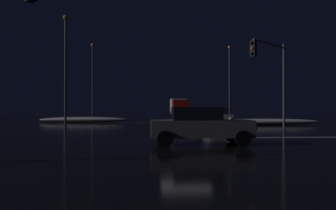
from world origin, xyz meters
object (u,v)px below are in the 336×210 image
object	(u,v)px
sedan_red	(198,115)
streetlamp_left_near	(66,62)
sedan_silver	(217,117)
sedan_white	(184,113)
sedan_green	(191,114)
streetlamp_left_far	(93,76)
sedan_black	(202,116)
sedan_gray_crossing	(200,125)
traffic_signal_ne	(272,68)
streetlamp_right_far	(230,77)
box_truck	(179,107)

from	to	relation	value
sedan_red	streetlamp_left_near	distance (m)	15.66
sedan_silver	sedan_white	bearing A→B (deg)	90.78
sedan_green	streetlamp_left_far	world-z (taller)	streetlamp_left_far
sedan_red	sedan_green	distance (m)	6.57
sedan_black	sedan_gray_crossing	world-z (taller)	same
sedan_white	traffic_signal_ne	distance (m)	27.00
sedan_black	streetlamp_right_far	size ratio (longest dim) A/B	0.44
sedan_white	box_truck	world-z (taller)	box_truck
streetlamp_right_far	streetlamp_left_far	world-z (taller)	streetlamp_left_far
sedan_silver	streetlamp_right_far	size ratio (longest dim) A/B	0.44
box_truck	traffic_signal_ne	size ratio (longest dim) A/B	1.30
streetlamp_left_near	sedan_silver	bearing A→B (deg)	-12.37
streetlamp_right_far	sedan_black	bearing A→B (deg)	-112.91
sedan_green	streetlamp_right_far	size ratio (longest dim) A/B	0.44
sedan_white	box_truck	size ratio (longest dim) A/B	0.52
sedan_green	sedan_white	world-z (taller)	same
sedan_gray_crossing	sedan_green	bearing A→B (deg)	83.80
box_truck	sedan_white	bearing A→B (deg)	-89.47
sedan_black	streetlamp_left_far	xyz separation A→B (m)	(-12.28, 13.52, 4.88)
sedan_gray_crossing	traffic_signal_ne	size ratio (longest dim) A/B	0.68
sedan_black	streetlamp_right_far	bearing A→B (deg)	67.09
sedan_green	sedan_gray_crossing	world-z (taller)	same
sedan_green	streetlamp_left_far	distance (m)	13.65
traffic_signal_ne	streetlamp_left_far	size ratio (longest dim) A/B	0.64
sedan_black	streetlamp_left_far	world-z (taller)	streetlamp_left_far
sedan_silver	streetlamp_left_near	world-z (taller)	streetlamp_left_near
sedan_gray_crossing	streetlamp_right_far	size ratio (longest dim) A/B	0.44
box_truck	sedan_gray_crossing	distance (m)	44.98
sedan_white	box_truck	bearing A→B (deg)	90.53
sedan_silver	box_truck	bearing A→B (deg)	90.72
sedan_green	sedan_gray_crossing	bearing A→B (deg)	-96.20
sedan_black	streetlamp_left_near	distance (m)	13.38
sedan_red	streetlamp_left_near	bearing A→B (deg)	-147.96
box_truck	streetlamp_left_near	bearing A→B (deg)	-113.67
sedan_black	traffic_signal_ne	xyz separation A→B (m)	(3.61, -9.08, 3.61)
sedan_white	sedan_gray_crossing	size ratio (longest dim) A/B	1.00
sedan_black	box_truck	distance (m)	25.53
sedan_silver	sedan_white	distance (m)	22.69
sedan_gray_crossing	sedan_silver	bearing A→B (deg)	76.41
sedan_black	streetlamp_left_near	world-z (taller)	streetlamp_left_near
streetlamp_left_near	streetlamp_right_far	bearing A→B (deg)	41.64
sedan_red	streetlamp_right_far	bearing A→B (deg)	56.56
sedan_green	sedan_white	xyz separation A→B (m)	(-0.31, 5.42, 0.00)
sedan_green	sedan_white	distance (m)	5.43
sedan_black	sedan_red	size ratio (longest dim) A/B	1.00
sedan_silver	streetlamp_left_far	xyz separation A→B (m)	(-12.66, 18.78, 4.88)
sedan_gray_crossing	streetlamp_left_near	xyz separation A→B (m)	(-9.25, 16.87, 4.70)
streetlamp_right_far	traffic_signal_ne	bearing A→B (deg)	-95.32
sedan_black	streetlamp_left_near	xyz separation A→B (m)	(-12.28, -2.48, 4.70)
sedan_green	sedan_black	bearing A→B (deg)	-91.78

